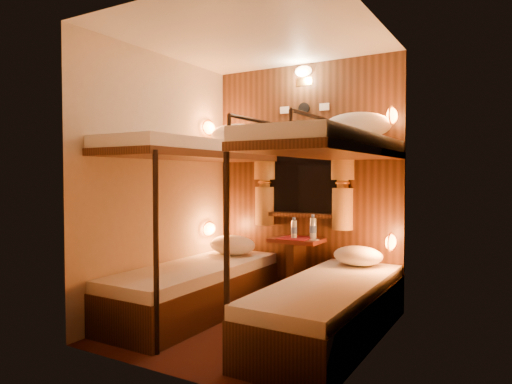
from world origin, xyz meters
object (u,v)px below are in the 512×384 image
Objects in this scene: bunk_left at (196,253)px; bottle_left at (294,229)px; bunk_right at (329,268)px; bottle_right at (313,228)px; table at (296,262)px.

bottle_left is at bearing 50.56° from bunk_left.
bunk_left is 1.30m from bunk_right.
bottle_left is (-0.67, 0.76, 0.18)m from bunk_right.
bunk_left is 1.18m from bottle_right.
table is at bearing 129.67° from bunk_right.
bunk_right is 1.03m from bottle_left.
bottle_right is (0.80, 0.85, 0.19)m from bunk_left.
bunk_left is at bearing -129.44° from bottle_left.
bunk_left is 9.11× the size of bottle_left.
bunk_right reaches higher than table.
bunk_left is 1.02m from table.
table is at bearing -155.62° from bottle_right.
bunk_right reaches higher than bottle_left.
bunk_right is at bearing 0.00° from bunk_left.
bunk_right is 1.02m from table.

